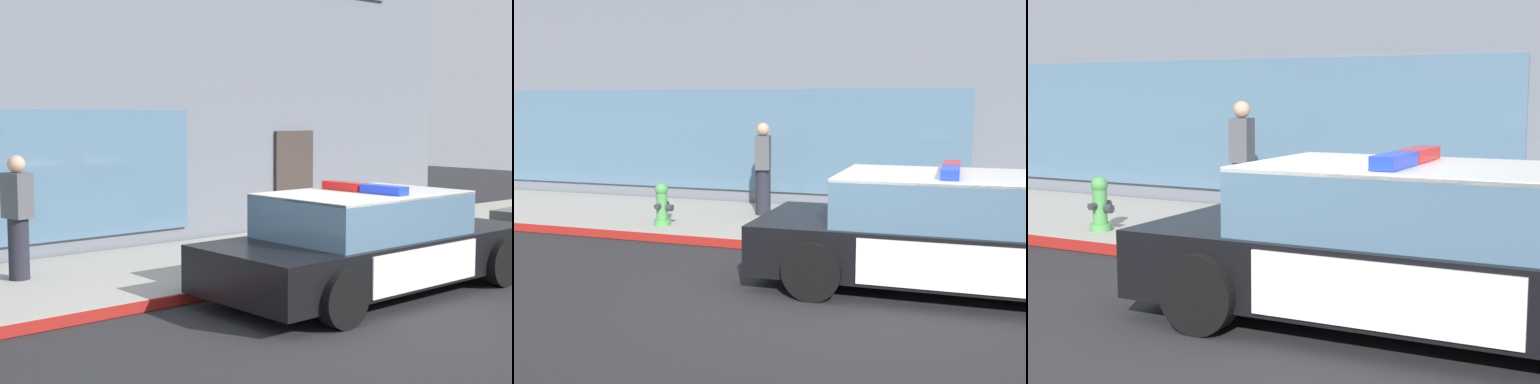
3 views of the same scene
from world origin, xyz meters
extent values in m
plane|color=#262628|center=(0.00, 0.00, 0.00)|extent=(48.00, 48.00, 0.00)
cube|color=#A39E93|center=(0.00, 3.62, 0.07)|extent=(48.00, 3.38, 0.15)
cube|color=maroon|center=(0.00, 1.92, 0.08)|extent=(28.80, 0.04, 0.14)
cube|color=#382D28|center=(4.20, 5.33, 1.05)|extent=(1.00, 0.08, 2.10)
cube|color=black|center=(1.54, 0.88, 0.50)|extent=(5.00, 2.02, 0.60)
cube|color=silver|center=(3.13, 0.90, 0.67)|extent=(1.72, 1.92, 0.05)
cube|color=silver|center=(-0.19, 0.85, 0.67)|extent=(1.42, 1.92, 0.05)
cube|color=silver|center=(1.43, 1.85, 0.50)|extent=(2.09, 0.07, 0.51)
cube|color=silver|center=(1.46, -0.10, 0.50)|extent=(2.09, 0.07, 0.51)
cube|color=yellow|center=(1.43, 1.87, 0.50)|extent=(0.22, 0.02, 0.26)
cube|color=slate|center=(1.35, 0.87, 1.07)|extent=(2.61, 1.78, 0.60)
cube|color=silver|center=(1.35, 0.87, 1.36)|extent=(2.61, 1.78, 0.04)
cube|color=red|center=(1.34, 1.22, 1.44)|extent=(0.21, 0.66, 0.11)
cube|color=blue|center=(1.35, 0.52, 1.44)|extent=(0.21, 0.66, 0.11)
cylinder|color=black|center=(3.17, 1.87, 0.34)|extent=(0.68, 0.23, 0.68)
cylinder|color=black|center=(3.20, -0.06, 0.34)|extent=(0.68, 0.23, 0.68)
cylinder|color=black|center=(-0.11, 1.81, 0.34)|extent=(0.68, 0.23, 0.68)
cylinder|color=black|center=(-0.08, -0.12, 0.34)|extent=(0.68, 0.23, 0.68)
cylinder|color=black|center=(6.07, 1.57, 0.32)|extent=(0.65, 0.25, 0.64)
cylinder|color=#23232D|center=(-2.11, 4.05, 0.57)|extent=(0.28, 0.28, 0.85)
cube|color=#4C4C51|center=(-2.11, 4.05, 1.31)|extent=(0.34, 0.45, 0.62)
sphere|color=tan|center=(-2.11, 4.05, 1.74)|extent=(0.24, 0.24, 0.24)
camera|label=1|loc=(-6.14, -5.87, 2.38)|focal=52.91mm
camera|label=2|loc=(1.60, -6.63, 2.21)|focal=43.08mm
camera|label=3|loc=(3.30, -5.19, 1.97)|focal=53.23mm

